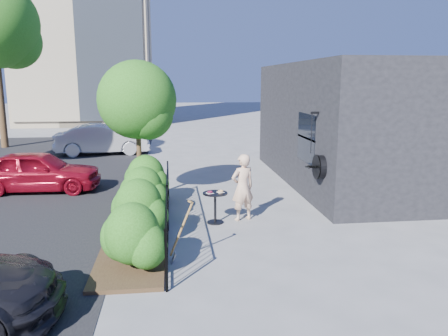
{
  "coord_description": "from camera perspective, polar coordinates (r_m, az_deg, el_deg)",
  "views": [
    {
      "loc": [
        -1.37,
        -9.74,
        3.43
      ],
      "look_at": [
        -0.03,
        1.28,
        1.2
      ],
      "focal_mm": 35.0,
      "sensor_mm": 36.0,
      "label": 1
    }
  ],
  "objects": [
    {
      "name": "fence",
      "position": [
        10.15,
        -7.41,
        -5.16
      ],
      "size": [
        0.05,
        6.05,
        1.1
      ],
      "color": "black",
      "rests_on": "ground"
    },
    {
      "name": "cafe_table",
      "position": [
        10.64,
        -1.16,
        -4.47
      ],
      "size": [
        0.61,
        0.61,
        0.81
      ],
      "rotation": [
        0.0,
        0.0,
        0.39
      ],
      "color": "black",
      "rests_on": "ground"
    },
    {
      "name": "car_red",
      "position": [
        14.84,
        -23.15,
        -0.37
      ],
      "size": [
        3.85,
        1.67,
        1.29
      ],
      "primitive_type": "imported",
      "rotation": [
        0.0,
        0.0,
        1.53
      ],
      "color": "maroon",
      "rests_on": "ground"
    },
    {
      "name": "planting_bed",
      "position": [
        10.35,
        -11.25,
        -8.0
      ],
      "size": [
        1.3,
        6.0,
        0.08
      ],
      "primitive_type": "cube",
      "color": "#382616",
      "rests_on": "ground"
    },
    {
      "name": "shrubs",
      "position": [
        10.24,
        -10.8,
        -4.32
      ],
      "size": [
        1.1,
        5.6,
        1.24
      ],
      "color": "#215513",
      "rests_on": "ground"
    },
    {
      "name": "woman",
      "position": [
        10.81,
        2.45,
        -2.54
      ],
      "size": [
        0.71,
        0.58,
        1.67
      ],
      "primitive_type": "imported",
      "rotation": [
        0.0,
        0.0,
        3.48
      ],
      "color": "beige",
      "rests_on": "ground"
    },
    {
      "name": "patio_tree",
      "position": [
        12.54,
        -10.99,
        8.11
      ],
      "size": [
        2.2,
        2.2,
        3.94
      ],
      "color": "#3F2B19",
      "rests_on": "ground"
    },
    {
      "name": "shovel",
      "position": [
        8.41,
        -5.78,
        -8.71
      ],
      "size": [
        0.48,
        0.16,
        1.26
      ],
      "color": "brown",
      "rests_on": "ground"
    },
    {
      "name": "ground",
      "position": [
        10.42,
        1.02,
        -7.87
      ],
      "size": [
        120.0,
        120.0,
        0.0
      ],
      "primitive_type": "plane",
      "color": "gray",
      "rests_on": "ground"
    },
    {
      "name": "shop_building",
      "position": [
        15.87,
        18.84,
        5.58
      ],
      "size": [
        6.22,
        9.0,
        4.0
      ],
      "color": "black",
      "rests_on": "ground"
    },
    {
      "name": "car_silver",
      "position": [
        21.37,
        -15.53,
        3.64
      ],
      "size": [
        4.44,
        1.88,
        1.42
      ],
      "primitive_type": "imported",
      "rotation": [
        0.0,
        0.0,
        1.66
      ],
      "color": "#B6B5BB",
      "rests_on": "ground"
    }
  ]
}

